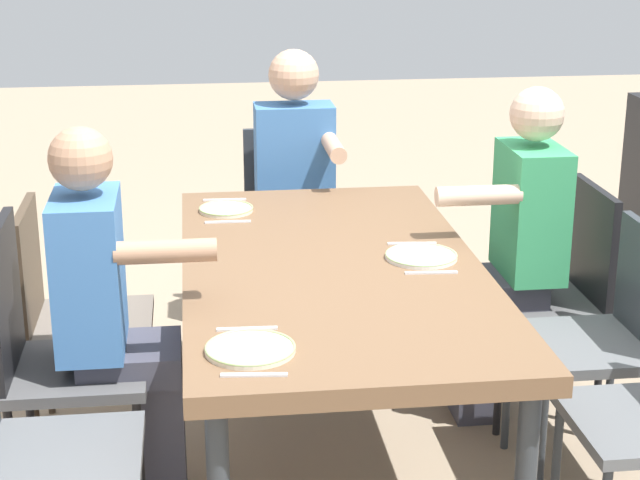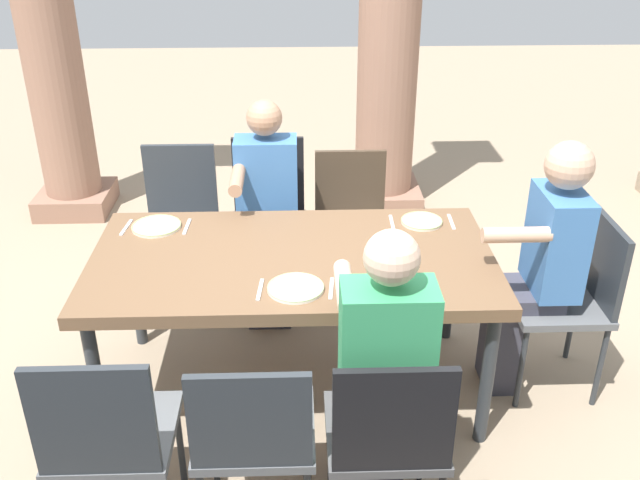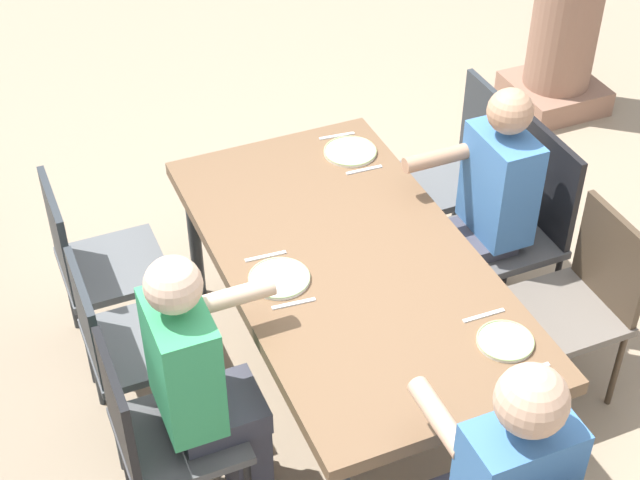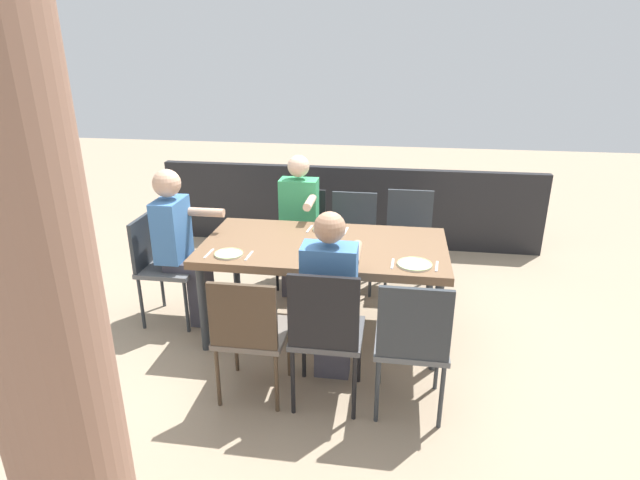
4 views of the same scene
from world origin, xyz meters
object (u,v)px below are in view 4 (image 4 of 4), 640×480
chair_mid_north (326,329)px  plate_1 (328,229)px  dining_table (324,251)px  chair_east_south (302,231)px  chair_head_east (161,261)px  diner_woman_green (181,242)px  stone_column_centre (29,268)px  chair_east_north (249,330)px  chair_west_north (412,339)px  diner_man_white (298,221)px  plate_2 (229,254)px  chair_mid_south (353,232)px  plate_0 (415,264)px  diner_guest_third (331,297)px  chair_west_south (409,234)px

chair_mid_north → plate_1: (0.16, -1.22, 0.20)m
dining_table → chair_east_south: size_ratio=2.09×
chair_mid_north → chair_head_east: bearing=-31.6°
chair_mid_north → diner_woman_green: diner_woman_green is taller
chair_east_south → stone_column_centre: bearing=83.6°
chair_east_north → stone_column_centre: stone_column_centre is taller
chair_mid_north → chair_head_east: 1.75m
dining_table → chair_west_north: size_ratio=2.00×
dining_table → diner_man_white: diner_man_white is taller
chair_mid_north → chair_east_north: bearing=-0.5°
diner_man_white → stone_column_centre: size_ratio=0.42×
chair_west_north → plate_2: size_ratio=4.45×
chair_mid_south → chair_mid_north: bearing=90.0°
plate_0 → dining_table: bearing=-24.7°
dining_table → diner_guest_third: diner_guest_third is taller
chair_west_north → chair_east_north: (1.00, -0.00, -0.03)m
chair_mid_north → diner_man_white: (0.48, -1.63, 0.12)m
plate_1 → chair_west_south: bearing=-138.0°
chair_east_south → chair_west_south: bearing=-179.9°
chair_head_east → plate_1: (-1.33, -0.30, 0.24)m
chair_mid_south → diner_man_white: size_ratio=0.69×
chair_east_north → plate_0: size_ratio=3.63×
chair_east_north → diner_man_white: 1.63m
chair_west_north → chair_east_south: (1.00, -1.82, -0.02)m
chair_west_north → chair_east_south: bearing=-61.2°
diner_guest_third → plate_1: (0.16, -1.01, 0.09)m
dining_table → diner_man_white: size_ratio=1.47×
chair_east_south → plate_2: size_ratio=4.25×
chair_west_south → diner_woman_green: 2.04m
chair_west_south → diner_woman_green: size_ratio=0.71×
chair_east_south → plate_2: 1.29m
chair_head_east → plate_1: size_ratio=3.71×
dining_table → diner_woman_green: diner_woman_green is taller
diner_guest_third → plate_1: diner_guest_third is taller
plate_2 → diner_woman_green: bearing=-32.6°
diner_man_white → plate_2: diner_man_white is taller
chair_mid_north → chair_east_south: (0.48, -1.82, -0.05)m
diner_woman_green → diner_guest_third: size_ratio=1.02×
plate_1 → diner_man_white: bearing=-51.9°
chair_west_north → diner_man_white: size_ratio=0.74×
chair_mid_south → plate_0: size_ratio=3.61×
chair_west_south → chair_mid_north: 1.90m
chair_east_north → plate_2: (0.31, -0.59, 0.26)m
diner_man_white → diner_guest_third: size_ratio=1.00×
diner_man_white → plate_1: bearing=128.1°
plate_2 → chair_head_east: bearing=-24.8°
chair_head_east → plate_0: (-2.02, 0.31, 0.24)m
stone_column_centre → plate_1: bearing=-105.1°
chair_west_north → chair_mid_north: size_ratio=0.96×
chair_head_east → stone_column_centre: size_ratio=0.30×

